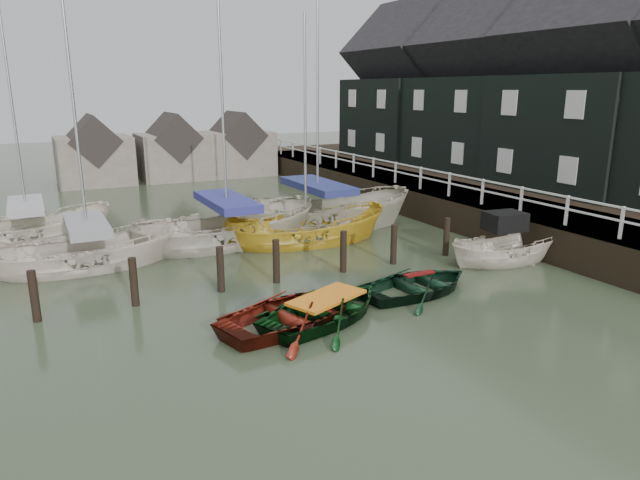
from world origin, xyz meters
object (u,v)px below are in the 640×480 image
rowboat_red (297,324)px  rowboat_dkgreen (418,293)px  rowboat_green (327,319)px  sailboat_c (306,242)px  sailboat_d (318,226)px  sailboat_a (91,265)px  sailboat_b (228,243)px  sailboat_e (30,240)px  motorboat (505,260)px

rowboat_red → rowboat_dkgreen: (4.22, 0.46, 0.00)m
rowboat_green → sailboat_c: bearing=-43.9°
rowboat_red → sailboat_d: bearing=-45.1°
rowboat_green → sailboat_a: size_ratio=0.36×
sailboat_b → sailboat_e: size_ratio=1.25×
motorboat → sailboat_a: (-13.04, 6.09, -0.03)m
rowboat_green → motorboat: bearing=-100.6°
rowboat_green → motorboat: size_ratio=0.91×
rowboat_green → rowboat_red: bearing=62.3°
sailboat_e → rowboat_red: bearing=-154.8°
rowboat_green → rowboat_dkgreen: (3.39, 0.54, 0.00)m
sailboat_b → sailboat_d: 4.55m
rowboat_red → sailboat_a: sailboat_a is taller
sailboat_c → sailboat_e: bearing=69.9°
rowboat_dkgreen → sailboat_c: 6.77m
sailboat_a → sailboat_b: sailboat_b is taller
rowboat_dkgreen → sailboat_a: bearing=42.8°
rowboat_dkgreen → sailboat_b: 8.58m
rowboat_dkgreen → sailboat_d: bearing=-13.9°
sailboat_b → sailboat_e: (-6.93, 4.00, 0.00)m
rowboat_green → rowboat_dkgreen: bearing=-103.2°
motorboat → sailboat_a: sailboat_a is taller
rowboat_dkgreen → sailboat_e: 15.71m
rowboat_red → rowboat_dkgreen: bearing=-99.2°
sailboat_b → sailboat_d: bearing=-80.4°
motorboat → sailboat_d: sailboat_d is taller
sailboat_e → motorboat: bearing=-126.8°
motorboat → sailboat_d: size_ratio=0.37×
rowboat_red → sailboat_e: bearing=10.6°
rowboat_green → rowboat_dkgreen: rowboat_green is taller
rowboat_green → sailboat_d: (4.50, 9.43, 0.06)m
rowboat_red → sailboat_b: bearing=-21.5°
sailboat_d → sailboat_e: bearing=95.4°
rowboat_dkgreen → rowboat_red: bearing=89.4°
rowboat_green → sailboat_a: sailboat_a is taller
rowboat_red → rowboat_green: size_ratio=1.05×
sailboat_d → sailboat_e: sailboat_d is taller
sailboat_d → sailboat_e: 11.76m
sailboat_d → sailboat_b: bearing=122.7°
rowboat_dkgreen → sailboat_d: (1.11, 8.89, 0.06)m
rowboat_green → rowboat_dkgreen: 3.43m
sailboat_d → sailboat_e: size_ratio=1.17×
sailboat_a → rowboat_green: bearing=-147.9°
rowboat_red → rowboat_green: rowboat_red is taller
sailboat_d → motorboat: bearing=-135.8°
motorboat → sailboat_c: bearing=49.1°
rowboat_dkgreen → sailboat_b: (-3.33, 7.91, 0.06)m
motorboat → sailboat_e: (-14.83, 10.79, -0.03)m
rowboat_red → sailboat_e: (-6.03, 12.36, 0.06)m
sailboat_b → sailboat_e: 8.00m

